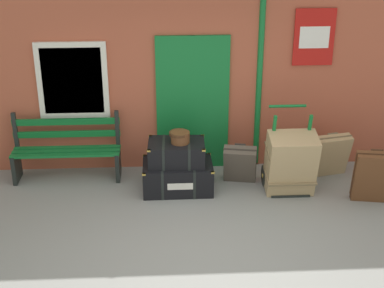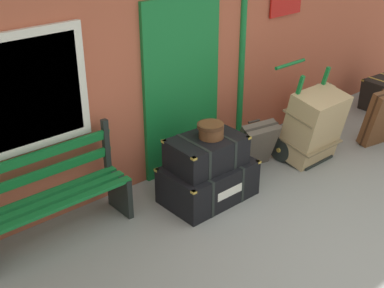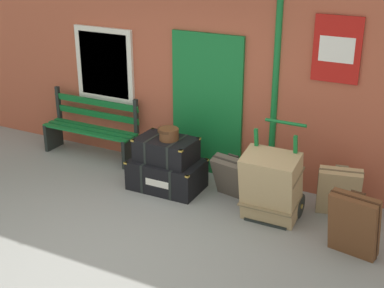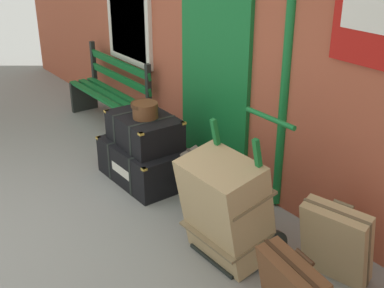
# 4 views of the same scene
# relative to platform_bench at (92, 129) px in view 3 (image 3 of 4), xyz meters

# --- Properties ---
(ground_plane) EXTENTS (60.00, 60.00, 0.00)m
(ground_plane) POSITION_rel_platform_bench_xyz_m (1.88, -2.16, -0.44)
(ground_plane) COLOR gray
(brick_facade) EXTENTS (10.40, 0.35, 3.20)m
(brick_facade) POSITION_rel_platform_bench_xyz_m (1.87, 0.44, 1.15)
(brick_facade) COLOR #AD5138
(brick_facade) RESTS_ON ground
(platform_bench) EXTENTS (1.60, 0.43, 1.01)m
(platform_bench) POSITION_rel_platform_bench_xyz_m (0.00, 0.00, 0.00)
(platform_bench) COLOR #146B2D
(platform_bench) RESTS_ON ground
(steamer_trunk_base) EXTENTS (1.01, 0.66, 0.43)m
(steamer_trunk_base) POSITION_rel_platform_bench_xyz_m (1.65, -0.48, -0.23)
(steamer_trunk_base) COLOR black
(steamer_trunk_base) RESTS_ON ground
(steamer_trunk_middle) EXTENTS (0.83, 0.58, 0.33)m
(steamer_trunk_middle) POSITION_rel_platform_bench_xyz_m (1.63, -0.46, 0.14)
(steamer_trunk_middle) COLOR black
(steamer_trunk_middle) RESTS_ON steamer_trunk_base
(round_hatbox) EXTENTS (0.29, 0.28, 0.16)m
(round_hatbox) POSITION_rel_platform_bench_xyz_m (1.69, -0.47, 0.39)
(round_hatbox) COLOR brown
(round_hatbox) RESTS_ON steamer_trunk_middle
(porters_trolley) EXTENTS (0.71, 0.63, 1.19)m
(porters_trolley) POSITION_rel_platform_bench_xyz_m (3.25, -0.50, -0.17)
(porters_trolley) COLOR black
(porters_trolley) RESTS_ON ground
(large_brown_trunk) EXTENTS (0.70, 0.60, 0.95)m
(large_brown_trunk) POSITION_rel_platform_bench_xyz_m (3.25, -0.68, 0.03)
(large_brown_trunk) COLOR tan
(large_brown_trunk) RESTS_ON ground
(suitcase_olive) EXTENTS (0.54, 0.47, 0.62)m
(suitcase_olive) POSITION_rel_platform_bench_xyz_m (2.58, -0.33, -0.13)
(suitcase_olive) COLOR #51473D
(suitcase_olive) RESTS_ON ground
(suitcase_oxblood) EXTENTS (0.59, 0.41, 0.80)m
(suitcase_oxblood) POSITION_rel_platform_bench_xyz_m (4.34, -1.00, -0.05)
(suitcase_oxblood) COLOR brown
(suitcase_oxblood) RESTS_ON ground
(suitcase_caramel) EXTENTS (0.59, 0.43, 0.70)m
(suitcase_caramel) POSITION_rel_platform_bench_xyz_m (3.99, -0.16, -0.10)
(suitcase_caramel) COLOR tan
(suitcase_caramel) RESTS_ON ground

